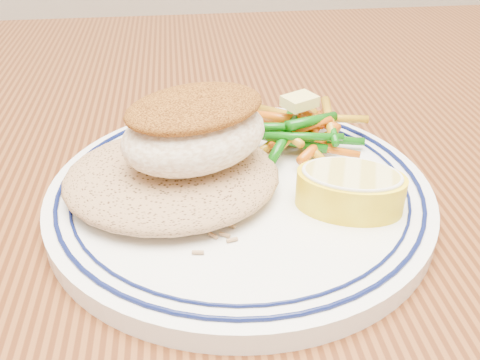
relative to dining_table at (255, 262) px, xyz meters
name	(u,v)px	position (x,y,z in m)	size (l,w,h in m)	color
dining_table	(255,262)	(0.00, 0.00, 0.00)	(1.50, 0.90, 0.75)	#48220E
plate	(240,193)	(-0.02, -0.04, 0.11)	(0.27, 0.27, 0.02)	white
rice_pilaf	(172,172)	(-0.07, -0.04, 0.13)	(0.15, 0.13, 0.03)	#9E774F
fish_fillet	(195,128)	(-0.05, -0.04, 0.16)	(0.12, 0.11, 0.05)	#FAE9CE
vegetable_pile	(298,129)	(0.03, 0.01, 0.13)	(0.11, 0.11, 0.03)	#BF5009
butter_pat	(300,101)	(0.03, 0.02, 0.15)	(0.02, 0.02, 0.01)	#F1E375
lemon_wedge	(350,188)	(0.05, -0.08, 0.13)	(0.08, 0.08, 0.03)	yellow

